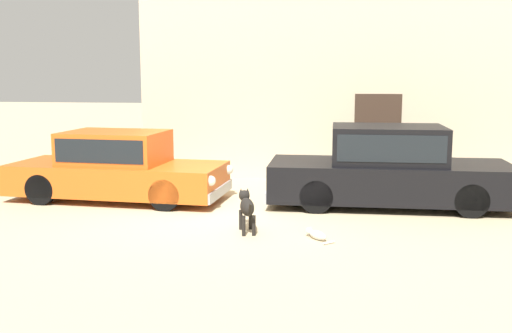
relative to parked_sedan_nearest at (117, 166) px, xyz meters
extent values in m
plane|color=tan|center=(2.18, -1.13, -0.70)|extent=(80.00, 80.00, 0.00)
cube|color=#D15619|center=(0.01, 0.00, -0.24)|extent=(4.43, 2.00, 0.61)
cube|color=#D15619|center=(-0.03, 0.00, 0.39)|extent=(2.08, 1.60, 0.66)
cube|color=black|center=(-0.03, 0.00, 0.40)|extent=(1.93, 1.62, 0.46)
cube|color=#999BA0|center=(2.15, -0.14, -0.44)|extent=(0.23, 1.68, 0.20)
cube|color=#999BA0|center=(-2.13, 0.14, -0.44)|extent=(0.23, 1.68, 0.20)
sphere|color=silver|center=(2.23, 0.53, -0.11)|extent=(0.20, 0.20, 0.20)
sphere|color=silver|center=(2.14, -0.82, -0.11)|extent=(0.20, 0.20, 0.20)
cube|color=red|center=(-2.08, 0.88, -0.09)|extent=(0.05, 0.18, 0.18)
cube|color=red|center=(-2.17, -0.59, -0.09)|extent=(0.05, 0.18, 0.18)
cylinder|color=black|center=(1.36, 0.67, -0.39)|extent=(0.63, 0.24, 0.62)
cylinder|color=black|center=(1.26, -0.84, -0.39)|extent=(0.63, 0.24, 0.62)
cylinder|color=black|center=(-1.23, 0.84, -0.39)|extent=(0.63, 0.24, 0.62)
cylinder|color=black|center=(-1.33, -0.67, -0.39)|extent=(0.63, 0.24, 0.62)
cube|color=black|center=(5.49, 0.18, -0.19)|extent=(4.66, 1.85, 0.71)
cube|color=black|center=(5.45, 0.18, 0.52)|extent=(2.15, 1.57, 0.72)
cube|color=black|center=(5.45, 0.18, 0.53)|extent=(1.98, 1.59, 0.50)
cube|color=#999BA0|center=(7.79, 0.21, -0.44)|extent=(0.14, 1.77, 0.20)
cube|color=#999BA0|center=(3.19, 0.16, -0.44)|extent=(0.14, 1.77, 0.20)
sphere|color=silver|center=(7.82, 0.93, -0.03)|extent=(0.20, 0.20, 0.20)
cube|color=red|center=(3.18, 0.94, -0.01)|extent=(0.04, 0.18, 0.18)
cube|color=red|center=(3.20, -0.62, -0.01)|extent=(0.04, 0.18, 0.18)
cylinder|color=black|center=(6.88, 1.00, -0.38)|extent=(0.63, 0.21, 0.63)
cylinder|color=black|center=(6.89, -0.61, -0.38)|extent=(0.63, 0.21, 0.63)
cylinder|color=black|center=(4.09, 0.97, -0.38)|extent=(0.63, 0.21, 0.63)
cylinder|color=black|center=(4.11, -0.63, -0.38)|extent=(0.63, 0.21, 0.63)
cube|color=beige|center=(7.90, 6.22, 3.74)|extent=(16.64, 6.67, 8.88)
cube|color=#38281E|center=(5.40, 2.88, 0.35)|extent=(1.10, 0.02, 2.10)
cylinder|color=black|center=(2.91, -2.02, -0.53)|extent=(0.06, 0.06, 0.33)
cylinder|color=black|center=(3.07, -1.98, -0.53)|extent=(0.06, 0.06, 0.33)
cylinder|color=black|center=(3.02, -2.42, -0.53)|extent=(0.06, 0.06, 0.33)
cylinder|color=black|center=(3.18, -2.37, -0.53)|extent=(0.06, 0.06, 0.33)
ellipsoid|color=black|center=(3.05, -2.20, -0.27)|extent=(0.38, 0.67, 0.28)
sphere|color=black|center=(2.94, -1.83, -0.16)|extent=(0.19, 0.19, 0.19)
cone|color=black|center=(2.91, -1.74, -0.17)|extent=(0.13, 0.13, 0.10)
cone|color=black|center=(2.89, -1.85, -0.07)|extent=(0.08, 0.08, 0.08)
cone|color=black|center=(2.99, -1.82, -0.07)|extent=(0.08, 0.08, 0.08)
cylinder|color=black|center=(3.15, -2.57, -0.19)|extent=(0.10, 0.19, 0.19)
ellipsoid|color=beige|center=(4.21, -2.47, -0.63)|extent=(0.36, 0.38, 0.14)
sphere|color=beige|center=(4.07, -2.30, -0.61)|extent=(0.11, 0.11, 0.11)
cone|color=beige|center=(4.05, -2.32, -0.56)|extent=(0.05, 0.05, 0.04)
cone|color=beige|center=(4.09, -2.28, -0.56)|extent=(0.05, 0.05, 0.04)
cylinder|color=beige|center=(4.38, -2.70, -0.68)|extent=(0.19, 0.17, 0.04)
camera|label=1|loc=(4.53, -11.67, 1.90)|focal=42.21mm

